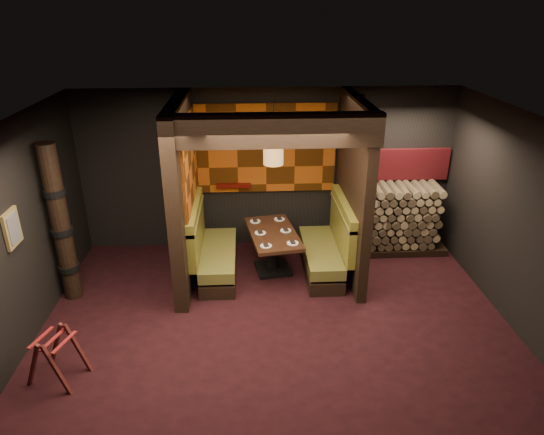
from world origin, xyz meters
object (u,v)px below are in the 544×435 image
Objects in this scene: dining_table at (273,245)px; pendant_lamp at (273,150)px; totem_column at (61,226)px; firewood_stack at (397,218)px; booth_bench_left at (212,252)px; booth_bench_right at (327,249)px; luggage_rack at (56,355)px.

dining_table is 1.63m from pendant_lamp.
totem_column reaches higher than dining_table.
dining_table is at bearing 90.00° from pendant_lamp.
pendant_lamp is at bearing -162.81° from firewood_stack.
booth_bench_left is 1.01m from dining_table.
firewood_stack is at bearing 17.19° from pendant_lamp.
booth_bench_right is at bearing 7.86° from totem_column.
dining_table is 2.34m from firewood_stack.
booth_bench_right is 4.10m from totem_column.
totem_column is at bearing -165.25° from booth_bench_left.
booth_bench_right is 0.92× the size of firewood_stack.
pendant_lamp reaches higher than dining_table.
dining_table is (1.00, 0.06, 0.08)m from booth_bench_left.
booth_bench_left is at bearing 180.00° from booth_bench_right.
luggage_rack is (-1.69, -2.34, -0.06)m from booth_bench_left.
totem_column is at bearing 102.48° from luggage_rack.
pendant_lamp reaches higher than totem_column.
totem_column reaches higher than booth_bench_left.
firewood_stack is (1.35, 0.70, 0.21)m from booth_bench_right.
pendant_lamp is at bearing 179.65° from booth_bench_right.
booth_bench_right is at bearing -3.56° from dining_table.
totem_column is at bearing -172.14° from booth_bench_right.
pendant_lamp is at bearing 0.31° from booth_bench_left.
luggage_rack is at bearing -138.94° from pendant_lamp.
firewood_stack is at bearing 12.17° from booth_bench_left.
firewood_stack is (3.25, 0.70, 0.21)m from booth_bench_left.
pendant_lamp reaches higher than luggage_rack.
booth_bench_right is 1.54m from firewood_stack.
booth_bench_right is 4.28m from luggage_rack.
dining_table is at bearing -163.98° from firewood_stack.
dining_table is at bearing 3.17° from booth_bench_left.
luggage_rack is 5.81m from firewood_stack.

